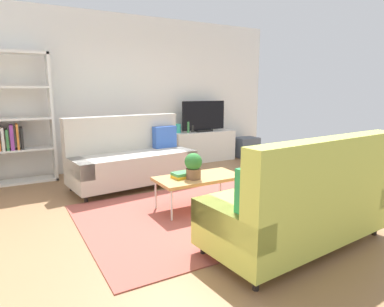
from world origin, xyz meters
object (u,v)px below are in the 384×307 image
Objects in this scene: couch_green at (301,203)px; potted_plant at (193,165)px; table_book_0 at (182,176)px; bottle_0 at (188,127)px; vase_0 at (178,128)px; coffee_table at (199,178)px; couch_beige at (132,158)px; bottle_1 at (192,129)px; tv_console at (203,146)px; storage_trunk at (246,147)px; bookshelf at (13,123)px; tv at (204,117)px.

couch_green is 6.03× the size of potted_plant.
table_book_0 is 1.06× the size of bottle_0.
vase_0 is (1.10, 2.58, 0.14)m from potted_plant.
table_book_0 is at bearing -120.45° from bottle_0.
table_book_0 is (-0.50, 1.47, -0.01)m from couch_green.
coffee_table is at bearing 96.74° from couch_green.
vase_0 is at bearing -147.79° from couch_beige.
bottle_1 is (1.00, 3.85, 0.27)m from couch_green.
tv_console is at bearing 56.33° from potted_plant.
vase_0 reaches higher than storage_trunk.
table_book_0 is at bearing 104.03° from couch_green.
coffee_table is at bearing 28.19° from potted_plant.
tv_console is (1.57, 2.47, -0.07)m from coffee_table.
coffee_table is 7.61× the size of bottle_1.
storage_trunk is (3.06, 0.94, -0.22)m from couch_beige.
bottle_1 reaches higher than potted_plant.
bookshelf is at bearing 115.36° from couch_green.
vase_0 is 0.81× the size of bottle_0.
coffee_table is 0.22m from table_book_0.
tv_console is 1.40× the size of tv.
bottle_1 is (0.10, 0.00, -0.04)m from bottle_0.
tv is (0.00, -0.02, 0.63)m from tv_console.
coffee_table is 2.72m from bottle_0.
couch_beige is 1.52m from potted_plant.
storage_trunk is 1.60× the size of potted_plant.
storage_trunk is 2.17× the size of table_book_0.
bottle_0 reaches higher than bottle_1.
bookshelf is at bearing 178.91° from bottle_0.
bottle_0 is (1.58, 1.00, 0.31)m from couch_beige.
table_book_0 is at bearing -122.25° from bottle_1.
couch_beige reaches higher than bottle_0.
vase_0 is at bearing 75.19° from couch_green.
couch_beige is 2.27m from tv.
couch_green is 4.48m from storage_trunk.
bookshelf reaches higher than bottle_0.
tv_console is at bearing 53.63° from table_book_0.
tv is 6.92× the size of bottle_1.
bottle_0 is at bearing -174.04° from tv_console.
table_book_0 is at bearing 166.97° from coffee_table.
couch_beige is 8.25× the size of table_book_0.
potted_plant reaches higher than storage_trunk.
tv_console is at bearing -158.13° from couch_beige.
storage_trunk is at bearing -169.01° from couch_beige.
vase_0 is at bearing 64.06° from table_book_0.
storage_trunk is (1.10, -0.08, -0.73)m from tv.
couch_green is at bearing -103.13° from bottle_0.
vase_0 is at bearing 68.53° from coffee_table.
bottle_1 is (3.26, -0.06, -0.27)m from bookshelf.
vase_0 is (-0.58, 0.05, 0.41)m from tv_console.
bookshelf is (-2.26, 3.91, 0.54)m from couch_green.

